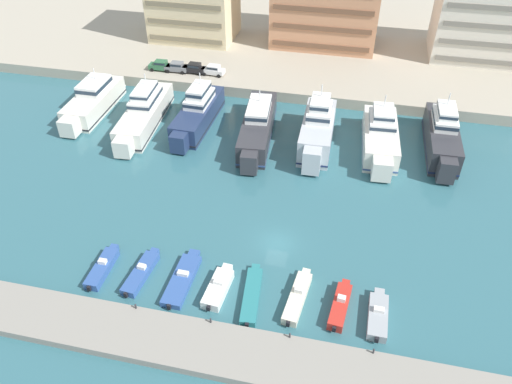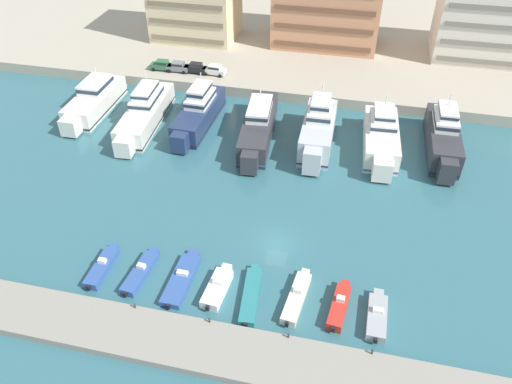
# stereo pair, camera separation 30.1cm
# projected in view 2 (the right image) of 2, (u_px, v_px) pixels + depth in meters

# --- Properties ---
(ground_plane) EXTENTS (400.00, 400.00, 0.00)m
(ground_plane) POSITION_uv_depth(u_px,v_px,m) (277.00, 243.00, 58.17)
(ground_plane) COLOR #336670
(quay_promenade) EXTENTS (180.00, 70.00, 1.83)m
(quay_promenade) POSITION_uv_depth(u_px,v_px,m) (337.00, 26.00, 109.59)
(quay_promenade) COLOR #ADA38E
(quay_promenade) RESTS_ON ground
(pier_dock) EXTENTS (120.00, 5.63, 0.89)m
(pier_dock) POSITION_uv_depth(u_px,v_px,m) (244.00, 356.00, 46.08)
(pier_dock) COLOR gray
(pier_dock) RESTS_ON ground
(yacht_ivory_far_left) EXTENTS (4.82, 17.09, 6.58)m
(yacht_ivory_far_left) POSITION_uv_depth(u_px,v_px,m) (94.00, 100.00, 81.21)
(yacht_ivory_far_left) COLOR silver
(yacht_ivory_far_left) RESTS_ON ground
(yacht_ivory_left) EXTENTS (5.58, 19.87, 7.39)m
(yacht_ivory_left) POSITION_uv_depth(u_px,v_px,m) (145.00, 112.00, 77.97)
(yacht_ivory_left) COLOR silver
(yacht_ivory_left) RESTS_ON ground
(yacht_navy_mid_left) EXTENTS (4.62, 17.46, 7.81)m
(yacht_navy_mid_left) POSITION_uv_depth(u_px,v_px,m) (198.00, 112.00, 77.66)
(yacht_navy_mid_left) COLOR navy
(yacht_navy_mid_left) RESTS_ON ground
(yacht_charcoal_center_left) EXTENTS (5.73, 19.80, 6.68)m
(yacht_charcoal_center_left) POSITION_uv_depth(u_px,v_px,m) (258.00, 126.00, 74.68)
(yacht_charcoal_center_left) COLOR #333338
(yacht_charcoal_center_left) RESTS_ON ground
(yacht_silver_center) EXTENTS (4.75, 16.33, 8.76)m
(yacht_silver_center) POSITION_uv_depth(u_px,v_px,m) (318.00, 130.00, 72.82)
(yacht_silver_center) COLOR silver
(yacht_silver_center) RESTS_ON ground
(yacht_ivory_center_right) EXTENTS (5.60, 16.77, 7.70)m
(yacht_ivory_center_right) POSITION_uv_depth(u_px,v_px,m) (381.00, 136.00, 72.18)
(yacht_ivory_center_right) COLOR silver
(yacht_ivory_center_right) RESTS_ON ground
(yacht_charcoal_mid_right) EXTENTS (4.39, 17.27, 8.18)m
(yacht_charcoal_mid_right) POSITION_uv_depth(u_px,v_px,m) (443.00, 137.00, 71.71)
(yacht_charcoal_mid_right) COLOR #333338
(yacht_charcoal_mid_right) RESTS_ON ground
(motorboat_blue_far_left) EXTENTS (1.63, 6.64, 1.38)m
(motorboat_blue_far_left) POSITION_uv_depth(u_px,v_px,m) (102.00, 267.00, 54.65)
(motorboat_blue_far_left) COLOR #33569E
(motorboat_blue_far_left) RESTS_ON ground
(motorboat_blue_left) EXTENTS (2.12, 7.10, 1.27)m
(motorboat_blue_left) POSITION_uv_depth(u_px,v_px,m) (141.00, 272.00, 54.13)
(motorboat_blue_left) COLOR #33569E
(motorboat_blue_left) RESTS_ON ground
(motorboat_blue_mid_left) EXTENTS (2.27, 8.36, 1.11)m
(motorboat_blue_mid_left) POSITION_uv_depth(u_px,v_px,m) (182.00, 279.00, 53.48)
(motorboat_blue_mid_left) COLOR #33569E
(motorboat_blue_mid_left) RESTS_ON ground
(motorboat_white_center_left) EXTENTS (2.29, 6.25, 1.43)m
(motorboat_white_center_left) POSITION_uv_depth(u_px,v_px,m) (218.00, 287.00, 52.31)
(motorboat_white_center_left) COLOR white
(motorboat_white_center_left) RESTS_ON ground
(motorboat_teal_center) EXTENTS (2.36, 8.20, 0.82)m
(motorboat_teal_center) POSITION_uv_depth(u_px,v_px,m) (251.00, 295.00, 51.72)
(motorboat_teal_center) COLOR teal
(motorboat_teal_center) RESTS_ON ground
(motorboat_cream_center_right) EXTENTS (2.27, 7.62, 1.47)m
(motorboat_cream_center_right) POSITION_uv_depth(u_px,v_px,m) (297.00, 297.00, 51.35)
(motorboat_cream_center_right) COLOR beige
(motorboat_cream_center_right) RESTS_ON ground
(motorboat_red_mid_right) EXTENTS (2.08, 6.54, 1.62)m
(motorboat_red_mid_right) POSITION_uv_depth(u_px,v_px,m) (339.00, 306.00, 50.39)
(motorboat_red_mid_right) COLOR red
(motorboat_red_mid_right) RESTS_ON ground
(motorboat_grey_right) EXTENTS (1.94, 6.42, 1.39)m
(motorboat_grey_right) POSITION_uv_depth(u_px,v_px,m) (377.00, 316.00, 49.47)
(motorboat_grey_right) COLOR #9EA3A8
(motorboat_grey_right) RESTS_ON ground
(car_green_far_left) EXTENTS (4.13, 1.99, 1.80)m
(car_green_far_left) POSITION_uv_depth(u_px,v_px,m) (162.00, 65.00, 89.61)
(car_green_far_left) COLOR #2D6642
(car_green_far_left) RESTS_ON quay_promenade
(car_grey_left) EXTENTS (4.12, 1.97, 1.80)m
(car_grey_left) POSITION_uv_depth(u_px,v_px,m) (178.00, 66.00, 89.10)
(car_grey_left) COLOR slate
(car_grey_left) RESTS_ON quay_promenade
(car_black_mid_left) EXTENTS (4.16, 2.03, 1.80)m
(car_black_mid_left) POSITION_uv_depth(u_px,v_px,m) (195.00, 68.00, 88.71)
(car_black_mid_left) COLOR black
(car_black_mid_left) RESTS_ON quay_promenade
(car_white_center_left) EXTENTS (4.20, 2.13, 1.80)m
(car_white_center_left) POSITION_uv_depth(u_px,v_px,m) (214.00, 70.00, 88.10)
(car_white_center_left) COLOR white
(car_white_center_left) RESTS_ON quay_promenade
(apartment_block_mid_left) EXTENTS (19.35, 13.12, 18.11)m
(apartment_block_mid_left) POSITION_uv_depth(u_px,v_px,m) (493.00, 13.00, 89.92)
(apartment_block_mid_left) COLOR silver
(apartment_block_mid_left) RESTS_ON quay_promenade
(bollard_west) EXTENTS (0.20, 0.20, 0.61)m
(bollard_west) POSITION_uv_depth(u_px,v_px,m) (135.00, 305.00, 49.62)
(bollard_west) COLOR #2D2D33
(bollard_west) RESTS_ON pier_dock
(bollard_west_mid) EXTENTS (0.20, 0.20, 0.61)m
(bollard_west_mid) POSITION_uv_depth(u_px,v_px,m) (209.00, 320.00, 48.26)
(bollard_west_mid) COLOR #2D2D33
(bollard_west_mid) RESTS_ON pier_dock
(bollard_east_mid) EXTENTS (0.20, 0.20, 0.61)m
(bollard_east_mid) POSITION_uv_depth(u_px,v_px,m) (289.00, 335.00, 46.90)
(bollard_east_mid) COLOR #2D2D33
(bollard_east_mid) RESTS_ON pier_dock
(bollard_east) EXTENTS (0.20, 0.20, 0.61)m
(bollard_east) POSITION_uv_depth(u_px,v_px,m) (372.00, 352.00, 45.54)
(bollard_east) COLOR #2D2D33
(bollard_east) RESTS_ON pier_dock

